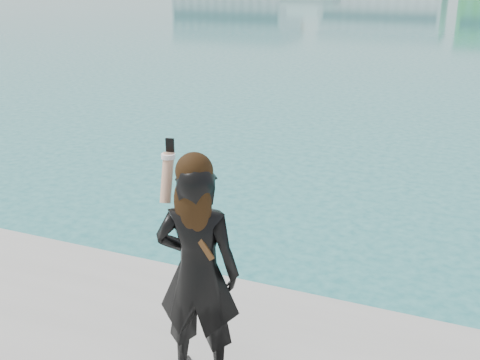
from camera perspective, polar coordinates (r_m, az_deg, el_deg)
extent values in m
imported|color=black|center=(3.97, -4.01, -8.81)|extent=(0.61, 0.46, 1.53)
sphere|color=black|center=(3.66, -4.37, 0.86)|extent=(0.23, 0.23, 0.23)
ellipsoid|color=black|center=(3.69, -4.51, -2.23)|extent=(0.25, 0.13, 0.41)
cylinder|color=tan|center=(3.87, -6.93, 0.23)|extent=(0.10, 0.19, 0.33)
cylinder|color=white|center=(3.86, -6.82, 2.27)|extent=(0.09, 0.09, 0.03)
cube|color=black|center=(3.89, -6.66, 3.16)|extent=(0.06, 0.02, 0.11)
cube|color=#4C2D14|center=(3.75, -4.05, -5.38)|extent=(0.21, 0.05, 0.31)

